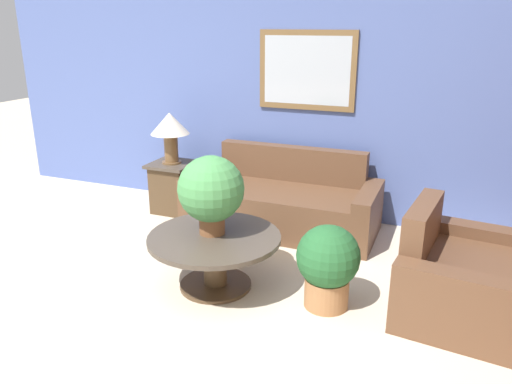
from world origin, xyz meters
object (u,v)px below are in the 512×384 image
Objects in this scene: potted_plant_on_table at (211,191)px; potted_plant_floor at (328,263)px; couch_main at (282,203)px; armchair at (466,280)px; table_lamp at (170,128)px; coffee_table at (215,250)px; side_table at (173,187)px.

potted_plant_on_table is 0.97× the size of potted_plant_floor.
potted_plant_on_table reaches higher than potted_plant_floor.
couch_main is at bearing 84.50° from potted_plant_on_table.
armchair is at bearing 16.99° from potted_plant_floor.
potted_plant_floor is (0.85, -1.38, 0.09)m from couch_main.
potted_plant_on_table is 1.09m from potted_plant_floor.
couch_main is at bearing 0.21° from table_lamp.
potted_plant_on_table is (-0.04, 0.05, 0.50)m from coffee_table.
side_table is (-1.35, -0.00, 0.02)m from couch_main.
coffee_table is at bearing -176.69° from potted_plant_floor.
potted_plant_floor is (-1.00, -0.31, 0.09)m from armchair.
side_table is at bearing 147.99° from potted_plant_floor.
armchair is at bearing 9.02° from potted_plant_on_table.
side_table is at bearing 0.00° from table_lamp.
couch_main reaches higher than coffee_table.
armchair is 1.90× the size of potted_plant_on_table.
potted_plant_on_table reaches higher than armchair.
table_lamp is 1.85m from potted_plant_on_table.
couch_main is at bearing 66.82° from armchair.
coffee_table is 1.86× the size of side_table.
side_table is 0.70m from table_lamp.
side_table is at bearing -179.79° from couch_main.
side_table is at bearing 131.30° from coffee_table.
side_table is at bearing 78.47° from armchair.
table_lamp is (-1.35, -0.00, 0.72)m from couch_main.
coffee_table is at bearing -48.70° from side_table.
coffee_table is 1.63× the size of potted_plant_floor.
couch_main is 1.44m from coffee_table.
potted_plant_on_table is (-0.13, -1.39, 0.56)m from couch_main.
table_lamp reaches higher than coffee_table.
couch_main is 1.62m from potted_plant_floor.
coffee_table is 1.90m from side_table.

